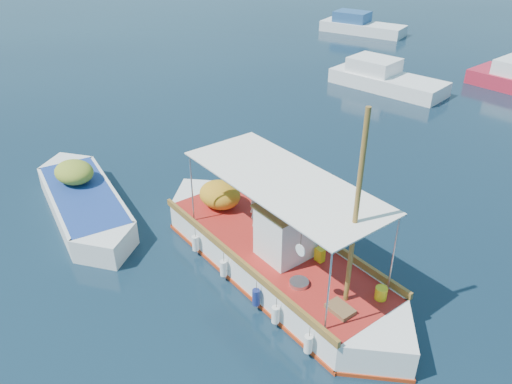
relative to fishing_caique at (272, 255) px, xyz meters
The scene contains 5 objects.
ground 0.95m from the fishing_caique, 75.03° to the left, with size 160.00×160.00×0.00m, color black.
fishing_caique is the anchor object (origin of this frame).
dinghy 7.08m from the fishing_caique, 166.38° to the right, with size 6.83×3.73×1.77m.
bg_boat_nw 17.67m from the fishing_caique, 106.96° to the left, with size 6.59×2.73×1.80m.
bg_boat_far_w 31.24m from the fishing_caique, 114.95° to the left, with size 6.88×3.06×1.80m.
Camera 1 is at (6.75, -9.82, 9.28)m, focal length 35.00 mm.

